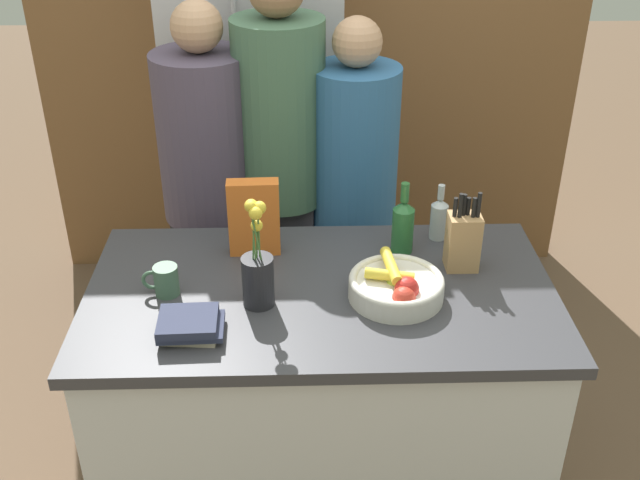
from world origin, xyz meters
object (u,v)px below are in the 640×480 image
(fruit_bowl, at_px, (397,286))
(knife_block, at_px, (463,240))
(cereal_box, at_px, (254,217))
(person_in_blue, at_px, (281,164))
(coffee_mug, at_px, (165,280))
(bottle_oil, at_px, (403,225))
(flower_vase, at_px, (258,271))
(person_in_red_tee, at_px, (353,193))
(book_stack, at_px, (190,326))
(refrigerator, at_px, (257,108))
(bottle_vinegar, at_px, (439,217))
(person_at_sink, at_px, (210,185))

(fruit_bowl, xyz_separation_m, knife_block, (0.23, 0.18, 0.06))
(cereal_box, xyz_separation_m, person_in_blue, (0.08, 0.50, -0.03))
(cereal_box, distance_m, coffee_mug, 0.37)
(fruit_bowl, xyz_separation_m, bottle_oil, (0.05, 0.29, 0.06))
(flower_vase, relative_size, cereal_box, 1.33)
(person_in_red_tee, bearing_deg, fruit_bowl, -62.10)
(knife_block, bearing_deg, book_stack, -158.05)
(refrigerator, bearing_deg, coffee_mug, -99.64)
(refrigerator, distance_m, cereal_box, 1.10)
(fruit_bowl, relative_size, coffee_mug, 2.55)
(person_in_red_tee, bearing_deg, knife_block, -40.18)
(cereal_box, bearing_deg, knife_block, -9.82)
(person_in_blue, bearing_deg, bottle_vinegar, -30.49)
(book_stack, height_order, person_in_blue, person_in_blue)
(person_in_red_tee, bearing_deg, flower_vase, -91.60)
(flower_vase, distance_m, cereal_box, 0.31)
(person_in_red_tee, bearing_deg, person_at_sink, -160.46)
(book_stack, bearing_deg, coffee_mug, 115.34)
(person_in_blue, bearing_deg, bottle_oil, -43.81)
(person_in_blue, bearing_deg, coffee_mug, -107.97)
(bottle_vinegar, bearing_deg, person_in_blue, 142.60)
(knife_block, relative_size, coffee_mug, 2.39)
(fruit_bowl, height_order, bottle_oil, bottle_oil)
(person_in_blue, bearing_deg, fruit_bowl, -58.46)
(refrigerator, bearing_deg, person_at_sink, -105.62)
(refrigerator, relative_size, flower_vase, 5.75)
(bottle_vinegar, bearing_deg, person_in_red_tee, 124.17)
(bottle_vinegar, xyz_separation_m, person_in_blue, (-0.55, 0.42, 0.02))
(refrigerator, bearing_deg, bottle_vinegar, -56.53)
(cereal_box, height_order, bottle_vinegar, cereal_box)
(knife_block, bearing_deg, cereal_box, 170.18)
(cereal_box, bearing_deg, person_in_blue, 80.78)
(book_stack, bearing_deg, person_at_sink, 92.33)
(cereal_box, bearing_deg, bottle_vinegar, 7.06)
(bottle_oil, bearing_deg, book_stack, -145.83)
(cereal_box, bearing_deg, fruit_bowl, -33.29)
(refrigerator, height_order, coffee_mug, refrigerator)
(cereal_box, distance_m, person_in_red_tee, 0.62)
(person_at_sink, bearing_deg, bottle_oil, -20.78)
(bottle_vinegar, relative_size, person_in_blue, 0.12)
(flower_vase, bearing_deg, person_at_sink, 105.87)
(coffee_mug, bearing_deg, knife_block, 7.80)
(person_in_red_tee, bearing_deg, coffee_mug, -109.25)
(refrigerator, relative_size, fruit_bowl, 6.90)
(fruit_bowl, bearing_deg, bottle_vinegar, 62.98)
(knife_block, bearing_deg, person_at_sink, 145.11)
(flower_vase, distance_m, book_stack, 0.26)
(fruit_bowl, bearing_deg, person_at_sink, 129.42)
(book_stack, relative_size, bottle_oil, 0.75)
(coffee_mug, bearing_deg, bottle_oil, 17.43)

